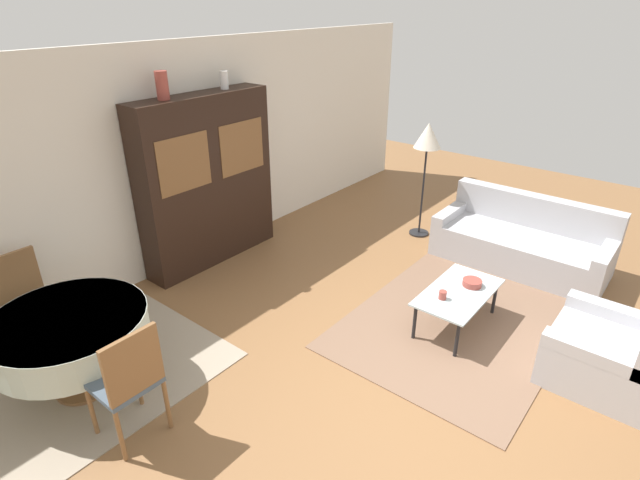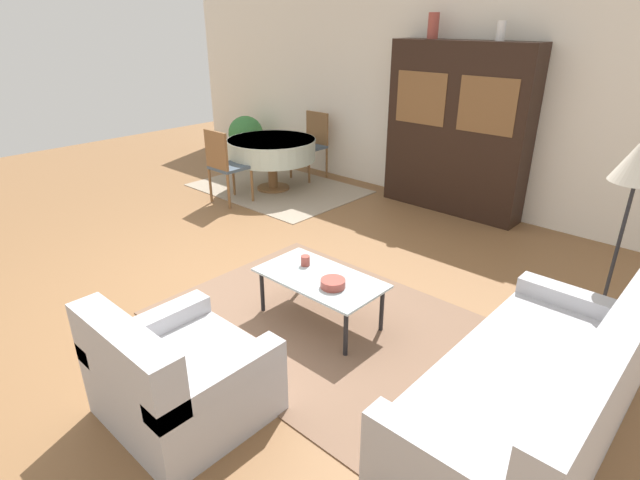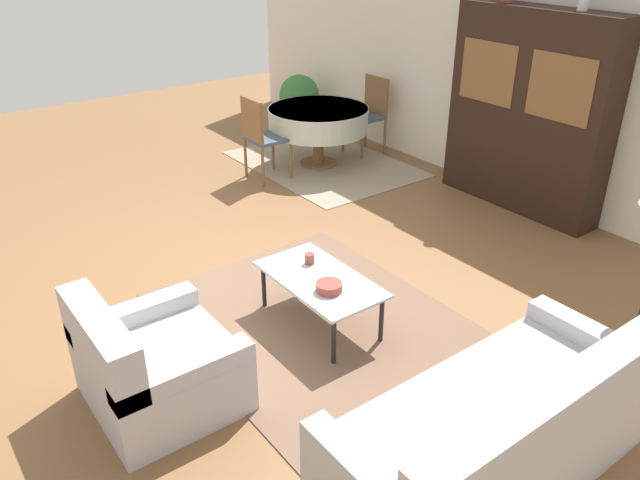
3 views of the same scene
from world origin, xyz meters
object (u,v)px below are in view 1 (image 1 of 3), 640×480
bowl (472,283)px  cup (443,295)px  couch (522,242)px  coffee_table (458,295)px  vase_short (224,80)px  dining_chair_near (129,378)px  floor_lamp (428,141)px  display_cabinet (207,181)px  dining_table (70,332)px  armchair (611,353)px  dining_chair_far (25,299)px  vase_tall (162,85)px

bowl → cup: bearing=163.4°
couch → bowl: (-1.61, -0.01, 0.16)m
coffee_table → vase_short: vase_short is taller
dining_chair_near → floor_lamp: floor_lamp is taller
display_cabinet → bowl: display_cabinet is taller
dining_table → bowl: size_ratio=6.48×
display_cabinet → bowl: 3.36m
armchair → cup: bearing=102.1°
couch → vase_short: 4.23m
dining_table → dining_chair_near: dining_chair_near is taller
coffee_table → dining_chair_far: (-2.92, 3.01, 0.20)m
dining_chair_far → couch: bearing=147.1°
dining_chair_near → floor_lamp: bearing=1.3°
display_cabinet → dining_chair_near: bearing=-141.5°
cup → dining_chair_near: bearing=155.6°
dining_chair_near → cup: dining_chair_near is taller
armchair → vase_tall: size_ratio=3.14×
floor_lamp → dining_table: bearing=170.8°
coffee_table → floor_lamp: (1.78, 1.39, 1.00)m
dining_table → cup: dining_table is taller
vase_short → couch: bearing=-58.6°
dining_table → bowl: (3.11, -2.21, -0.15)m
coffee_table → dining_chair_near: bearing=156.2°
vase_short → display_cabinet: bearing=-179.9°
dining_chair_far → bowl: size_ratio=5.13×
cup → bowl: cup is taller
display_cabinet → cup: (0.33, -3.09, -0.60)m
dining_table → cup: 3.40m
display_cabinet → bowl: size_ratio=10.74×
dining_chair_far → floor_lamp: (4.70, -1.62, 0.79)m
couch → display_cabinet: display_cabinet is taller
vase_tall → armchair: bearing=-76.4°
dining_table → floor_lamp: 4.82m
floor_lamp → bowl: 2.34m
vase_tall → dining_chair_near: bearing=-135.4°
couch → coffee_table: 1.81m
floor_lamp → bowl: (-1.59, -1.45, -0.93)m
couch → floor_lamp: 1.81m
couch → coffee_table: size_ratio=1.96×
dining_chair_far → bowl: (3.11, -3.07, -0.13)m
bowl → floor_lamp: bearing=42.4°
armchair → dining_chair_near: size_ratio=0.93×
armchair → cup: size_ratio=10.83×
display_cabinet → bowl: bearing=-76.9°
dining_table → dining_chair_near: size_ratio=1.26×
armchair → vase_short: size_ratio=4.47×
couch → vase_short: vase_short is taller
armchair → display_cabinet: bearing=98.0°
coffee_table → dining_chair_near: (-2.92, 1.29, 0.20)m
armchair → display_cabinet: size_ratio=0.44×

